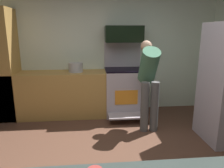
{
  "coord_description": "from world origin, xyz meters",
  "views": [
    {
      "loc": [
        -0.16,
        -2.25,
        1.68
      ],
      "look_at": [
        0.09,
        0.3,
        1.05
      ],
      "focal_mm": 34.39,
      "sensor_mm": 36.0,
      "label": 1
    }
  ],
  "objects_px": {
    "person_cook": "(149,79)",
    "oven_range": "(124,90)",
    "stock_pot": "(76,67)",
    "microwave": "(124,34)"
  },
  "relations": [
    {
      "from": "microwave",
      "to": "person_cook",
      "type": "height_order",
      "value": "microwave"
    },
    {
      "from": "microwave",
      "to": "stock_pot",
      "type": "height_order",
      "value": "microwave"
    },
    {
      "from": "oven_range",
      "to": "stock_pot",
      "type": "xyz_separation_m",
      "value": [
        -0.96,
        0.01,
        0.49
      ]
    },
    {
      "from": "oven_range",
      "to": "stock_pot",
      "type": "relative_size",
      "value": 5.25
    },
    {
      "from": "stock_pot",
      "to": "oven_range",
      "type": "bearing_deg",
      "value": -0.81
    },
    {
      "from": "person_cook",
      "to": "oven_range",
      "type": "bearing_deg",
      "value": 113.6
    },
    {
      "from": "person_cook",
      "to": "stock_pot",
      "type": "xyz_separation_m",
      "value": [
        -1.28,
        0.74,
        0.09
      ]
    },
    {
      "from": "oven_range",
      "to": "person_cook",
      "type": "relative_size",
      "value": 0.96
    },
    {
      "from": "microwave",
      "to": "stock_pot",
      "type": "bearing_deg",
      "value": -175.26
    },
    {
      "from": "microwave",
      "to": "stock_pot",
      "type": "relative_size",
      "value": 2.64
    }
  ]
}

